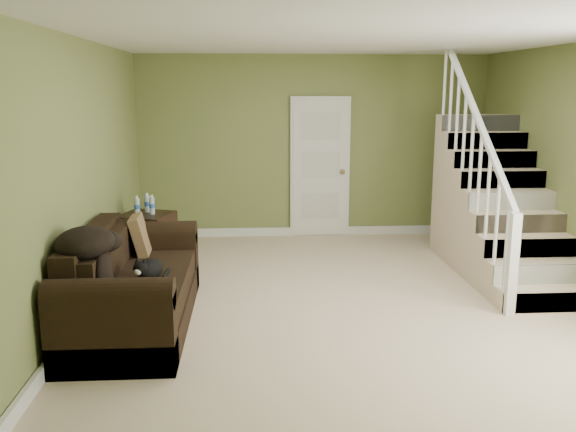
{
  "coord_description": "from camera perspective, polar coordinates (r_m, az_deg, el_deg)",
  "views": [
    {
      "loc": [
        -0.91,
        -6.01,
        2.14
      ],
      "look_at": [
        -0.53,
        0.06,
        0.85
      ],
      "focal_mm": 38.0,
      "sensor_mm": 36.0,
      "label": 1
    }
  ],
  "objects": [
    {
      "name": "door",
      "position": [
        8.84,
        3.02,
        4.55
      ],
      "size": [
        0.86,
        0.12,
        2.02
      ],
      "color": "white",
      "rests_on": "floor"
    },
    {
      "name": "staircase",
      "position": [
        7.7,
        18.66,
        0.08
      ],
      "size": [
        1.0,
        2.51,
        2.82
      ],
      "color": "#CBB393",
      "rests_on": "floor"
    },
    {
      "name": "floor",
      "position": [
        6.44,
        4.8,
        -7.5
      ],
      "size": [
        5.0,
        5.5,
        0.01
      ],
      "primitive_type": "cube",
      "color": "#CBB393",
      "rests_on": "ground"
    },
    {
      "name": "wall_left",
      "position": [
        6.27,
        -18.27,
        3.64
      ],
      "size": [
        0.04,
        5.5,
        2.6
      ],
      "primitive_type": "cube",
      "color": "olive",
      "rests_on": "floor"
    },
    {
      "name": "wall_front",
      "position": [
        3.48,
        11.72,
        -2.23
      ],
      "size": [
        5.0,
        0.04,
        2.6
      ],
      "primitive_type": "cube",
      "color": "olive",
      "rests_on": "floor"
    },
    {
      "name": "side_table",
      "position": [
        7.51,
        -13.03,
        -2.24
      ],
      "size": [
        0.7,
        0.7,
        0.9
      ],
      "rotation": [
        0.0,
        0.0,
        -0.31
      ],
      "color": "black",
      "rests_on": "floor"
    },
    {
      "name": "sofa",
      "position": [
        5.77,
        -14.55,
        -6.67
      ],
      "size": [
        0.96,
        2.22,
        0.88
      ],
      "color": "black",
      "rests_on": "floor"
    },
    {
      "name": "throw_blanket",
      "position": [
        5.2,
        -18.47,
        -2.37
      ],
      "size": [
        0.52,
        0.65,
        0.25
      ],
      "primitive_type": "ellipsoid",
      "rotation": [
        0.0,
        0.0,
        -0.1
      ],
      "color": "black",
      "rests_on": "sofa"
    },
    {
      "name": "baseboard_right",
      "position": [
        7.2,
        24.77,
        -5.98
      ],
      "size": [
        0.04,
        5.5,
        0.12
      ],
      "primitive_type": "cube",
      "color": "white",
      "rests_on": "floor"
    },
    {
      "name": "baseboard_back",
      "position": [
        9.02,
        2.31,
        -1.41
      ],
      "size": [
        5.0,
        0.04,
        0.12
      ],
      "primitive_type": "cube",
      "color": "white",
      "rests_on": "floor"
    },
    {
      "name": "throw_pillow",
      "position": [
        6.38,
        -13.66,
        -1.76
      ],
      "size": [
        0.21,
        0.41,
        0.41
      ],
      "primitive_type": "cube",
      "rotation": [
        0.0,
        -0.24,
        0.05
      ],
      "color": "#543621",
      "rests_on": "sofa"
    },
    {
      "name": "cat",
      "position": [
        5.5,
        -12.81,
        -4.93
      ],
      "size": [
        0.28,
        0.51,
        0.24
      ],
      "rotation": [
        0.0,
        0.0,
        -0.32
      ],
      "color": "black",
      "rests_on": "sofa"
    },
    {
      "name": "wall_back",
      "position": [
        8.84,
        2.36,
        6.48
      ],
      "size": [
        5.0,
        0.04,
        2.6
      ],
      "primitive_type": "cube",
      "color": "olive",
      "rests_on": "floor"
    },
    {
      "name": "baseboard_left",
      "position": [
        6.54,
        -17.3,
        -7.15
      ],
      "size": [
        0.04,
        5.5,
        0.12
      ],
      "primitive_type": "cube",
      "color": "white",
      "rests_on": "floor"
    },
    {
      "name": "banana",
      "position": [
        5.18,
        -14.82,
        -6.94
      ],
      "size": [
        0.05,
        0.16,
        0.05
      ],
      "primitive_type": "ellipsoid",
      "rotation": [
        0.0,
        0.0,
        0.03
      ],
      "color": "yellow",
      "rests_on": "sofa"
    },
    {
      "name": "ceiling",
      "position": [
        6.09,
        5.24,
        16.23
      ],
      "size": [
        5.0,
        5.5,
        0.01
      ],
      "primitive_type": "cube",
      "color": "white",
      "rests_on": "wall_back"
    }
  ]
}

